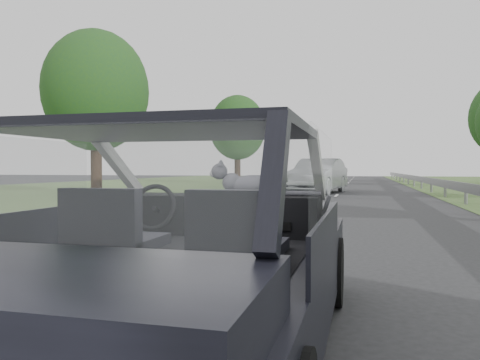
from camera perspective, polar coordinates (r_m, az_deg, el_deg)
The scene contains 10 objects.
ground at distance 3.27m, azimuth -6.27°, elevation -20.23°, with size 140.00×140.00×0.00m, color #3C3C3F.
subject_car at distance 3.08m, azimuth -6.31°, elevation -7.59°, with size 1.80×4.00×1.45m, color black.
dashboard at distance 3.65m, azimuth -2.79°, elevation -4.18°, with size 1.58×0.45×0.30m, color black.
driver_seat at distance 2.97m, azimuth -15.60°, elevation -4.94°, with size 0.50×0.72×0.42m, color black.
passenger_seat at distance 2.66m, azimuth -0.48°, elevation -5.63°, with size 0.50×0.72×0.42m, color black.
steering_wheel at distance 3.51m, azimuth -10.49°, elevation -3.28°, with size 0.36×0.36×0.04m, color black.
cat at distance 3.57m, azimuth 1.80°, elevation -0.46°, with size 0.61×0.19×0.27m, color slate.
other_car at distance 22.79m, azimuth 9.53°, elevation 0.51°, with size 2.02×5.11×1.68m, color #9FA3A8.
tree_5 at distance 22.91m, azimuth -17.15°, elevation 7.63°, with size 4.88×4.88×7.40m, color #1F4520, non-canonical shape.
tree_6 at distance 38.49m, azimuth -0.31°, elevation 4.86°, with size 4.62×4.62×6.99m, color #1F4520, non-canonical shape.
Camera 1 is at (1.09, -2.84, 1.21)m, focal length 35.00 mm.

